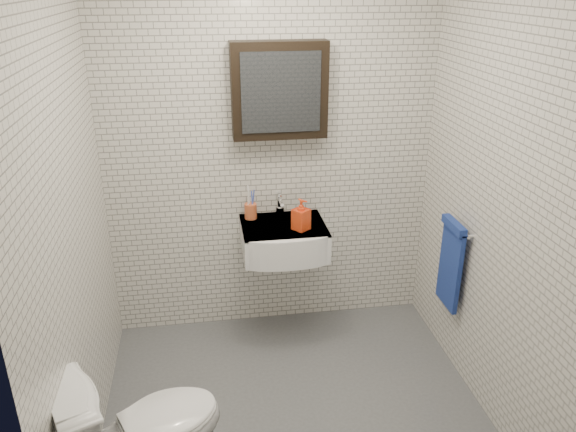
% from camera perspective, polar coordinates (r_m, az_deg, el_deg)
% --- Properties ---
extents(ground, '(2.20, 2.00, 0.01)m').
position_cam_1_polar(ground, '(3.50, 0.71, -18.97)').
color(ground, '#505358').
rests_on(ground, ground).
extents(room_shell, '(2.22, 2.02, 2.51)m').
position_cam_1_polar(room_shell, '(2.75, 0.85, 4.27)').
color(room_shell, silver).
rests_on(room_shell, ground).
extents(washbasin, '(0.55, 0.50, 0.20)m').
position_cam_1_polar(washbasin, '(3.69, -0.37, -2.48)').
color(washbasin, white).
rests_on(washbasin, room_shell).
extents(faucet, '(0.06, 0.20, 0.15)m').
position_cam_1_polar(faucet, '(3.81, -0.82, 0.98)').
color(faucet, silver).
rests_on(faucet, washbasin).
extents(mirror_cabinet, '(0.60, 0.15, 0.60)m').
position_cam_1_polar(mirror_cabinet, '(3.58, -0.88, 12.63)').
color(mirror_cabinet, black).
rests_on(mirror_cabinet, room_shell).
extents(towel_rail, '(0.09, 0.30, 0.58)m').
position_cam_1_polar(towel_rail, '(3.65, 16.23, -4.35)').
color(towel_rail, silver).
rests_on(towel_rail, room_shell).
extents(toothbrush_cup, '(0.10, 0.10, 0.23)m').
position_cam_1_polar(toothbrush_cup, '(3.78, -3.82, 0.58)').
color(toothbrush_cup, '#C05630').
rests_on(toothbrush_cup, washbasin).
extents(soap_bottle, '(0.13, 0.13, 0.21)m').
position_cam_1_polar(soap_bottle, '(3.59, 1.34, 0.15)').
color(soap_bottle, orange).
rests_on(soap_bottle, washbasin).
extents(toilet, '(0.86, 0.69, 0.77)m').
position_cam_1_polar(toilet, '(2.91, -14.44, -20.49)').
color(toilet, white).
rests_on(toilet, ground).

